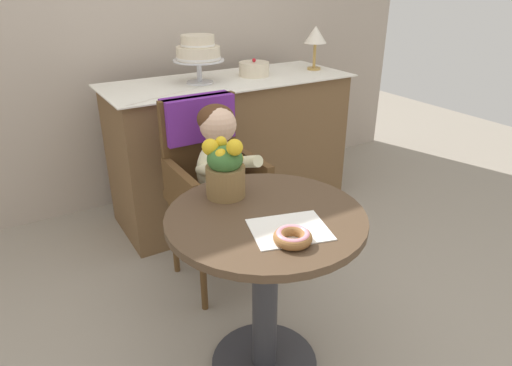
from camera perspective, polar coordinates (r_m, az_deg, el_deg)
ground_plane at (r=2.05m, az=1.05°, el=-21.86°), size 8.00×8.00×0.00m
back_wall at (r=3.13m, az=-18.42°, el=21.17°), size 4.80×0.10×2.70m
cafe_table at (r=1.71m, az=1.18°, el=-10.16°), size 0.72×0.72×0.72m
wicker_chair at (r=2.26m, az=-6.10°, el=2.63°), size 0.42×0.45×0.95m
seated_child at (r=2.12m, az=-4.32°, el=2.22°), size 0.27×0.32×0.73m
paper_napkin at (r=1.51m, az=4.24°, el=-5.89°), size 0.30×0.26×0.00m
donut_front at (r=1.43m, az=4.67°, el=-6.79°), size 0.13×0.13×0.04m
flower_vase at (r=1.69m, az=-3.93°, el=1.80°), size 0.15×0.15×0.24m
display_counter at (r=2.99m, az=-3.20°, el=4.58°), size 1.56×0.62×0.90m
tiered_cake_stand at (r=2.75m, az=-7.32°, el=16.19°), size 0.30×0.30×0.28m
round_layer_cake at (r=2.96m, az=-0.25°, el=14.25°), size 0.19×0.19×0.11m
table_lamp at (r=3.16m, az=7.54°, el=17.91°), size 0.15×0.15×0.28m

